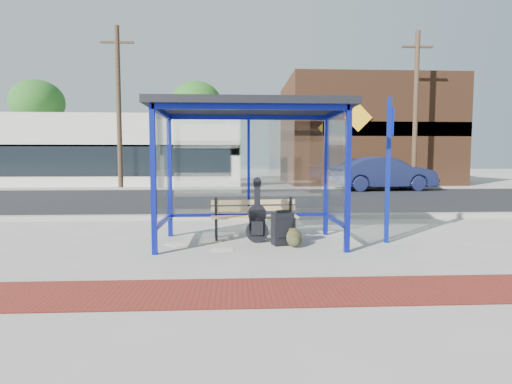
{
  "coord_description": "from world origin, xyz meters",
  "views": [
    {
      "loc": [
        -0.25,
        -6.88,
        1.45
      ],
      "look_at": [
        0.11,
        0.2,
        0.89
      ],
      "focal_mm": 28.0,
      "sensor_mm": 36.0,
      "label": 1
    }
  ],
  "objects": [
    {
      "name": "tree_right",
      "position": [
        12.5,
        22.0,
        5.45
      ],
      "size": [
        3.6,
        3.6,
        7.03
      ],
      "color": "#4C3826",
      "rests_on": "ground"
    },
    {
      "name": "bench",
      "position": [
        0.1,
        0.51,
        0.43
      ],
      "size": [
        1.63,
        0.5,
        0.76
      ],
      "rotation": [
        0.0,
        0.0,
        0.07
      ],
      "color": "black",
      "rests_on": "ground"
    },
    {
      "name": "curb_far",
      "position": [
        0.0,
        13.1,
        0.06
      ],
      "size": [
        60.0,
        0.25,
        0.12
      ],
      "primitive_type": "cube",
      "color": "gray",
      "rests_on": "ground"
    },
    {
      "name": "newspaper_c",
      "position": [
        -0.66,
        0.26,
        0.0
      ],
      "size": [
        0.43,
        0.36,
        0.01
      ],
      "primitive_type": "cube",
      "rotation": [
        0.0,
        0.0,
        -0.18
      ],
      "color": "white",
      "rests_on": "ground"
    },
    {
      "name": "street_asphalt",
      "position": [
        0.0,
        8.0,
        0.0
      ],
      "size": [
        60.0,
        10.0,
        0.0
      ],
      "primitive_type": "cube",
      "color": "black",
      "rests_on": "ground"
    },
    {
      "name": "storefront_white",
      "position": [
        -9.0,
        17.99,
        2.0
      ],
      "size": [
        18.0,
        6.04,
        4.0
      ],
      "color": "silver",
      "rests_on": "ground"
    },
    {
      "name": "suitcase",
      "position": [
        0.55,
        -0.16,
        0.28
      ],
      "size": [
        0.39,
        0.3,
        0.61
      ],
      "rotation": [
        0.0,
        0.0,
        0.24
      ],
      "color": "black",
      "rests_on": "ground"
    },
    {
      "name": "utility_pole_east",
      "position": [
        9.0,
        13.4,
        4.11
      ],
      "size": [
        1.6,
        0.24,
        8.0
      ],
      "color": "#4C3826",
      "rests_on": "ground"
    },
    {
      "name": "fire_hydrant",
      "position": [
        10.05,
        14.17,
        0.4
      ],
      "size": [
        0.33,
        0.22,
        0.73
      ],
      "rotation": [
        0.0,
        0.0,
        -0.43
      ],
      "color": "#AC100C",
      "rests_on": "ground"
    },
    {
      "name": "tree_mid",
      "position": [
        -3.0,
        22.0,
        5.45
      ],
      "size": [
        3.6,
        3.6,
        7.03
      ],
      "color": "#4C3826",
      "rests_on": "ground"
    },
    {
      "name": "backpack",
      "position": [
        0.73,
        -0.35,
        0.15
      ],
      "size": [
        0.29,
        0.27,
        0.32
      ],
      "rotation": [
        0.0,
        0.0,
        0.15
      ],
      "color": "#2F2E1A",
      "rests_on": "ground"
    },
    {
      "name": "sign_post",
      "position": [
        2.41,
        -0.07,
        1.42
      ],
      "size": [
        0.14,
        0.31,
        2.53
      ],
      "rotation": [
        0.0,
        0.0,
        -0.24
      ],
      "color": "#0D1D93",
      "rests_on": "ground"
    },
    {
      "name": "bus_shelter",
      "position": [
        0.0,
        0.07,
        2.07
      ],
      "size": [
        3.3,
        1.8,
        2.42
      ],
      "color": "#0D1797",
      "rests_on": "ground"
    },
    {
      "name": "parked_car",
      "position": [
        6.9,
        12.1,
        0.81
      ],
      "size": [
        5.05,
        2.17,
        1.62
      ],
      "primitive_type": "imported",
      "rotation": [
        0.0,
        0.0,
        1.67
      ],
      "color": "#1A214A",
      "rests_on": "ground"
    },
    {
      "name": "tree_left",
      "position": [
        -14.0,
        22.0,
        5.45
      ],
      "size": [
        3.6,
        3.6,
        7.03
      ],
      "color": "#4C3826",
      "rests_on": "ground"
    },
    {
      "name": "far_sidewalk",
      "position": [
        0.0,
        15.0,
        0.0
      ],
      "size": [
        60.0,
        4.0,
        0.01
      ],
      "primitive_type": "cube",
      "color": "#B2ADA0",
      "rests_on": "ground"
    },
    {
      "name": "guitar_bag",
      "position": [
        0.13,
        0.09,
        0.4
      ],
      "size": [
        0.4,
        0.12,
        1.08
      ],
      "rotation": [
        0.0,
        0.0,
        -0.01
      ],
      "color": "black",
      "rests_on": "ground"
    },
    {
      "name": "newspaper_a",
      "position": [
        -1.26,
        -0.07,
        0.0
      ],
      "size": [
        0.45,
        0.46,
        0.01
      ],
      "primitive_type": "cube",
      "rotation": [
        0.0,
        0.0,
        -0.86
      ],
      "color": "white",
      "rests_on": "ground"
    },
    {
      "name": "utility_pole_west",
      "position": [
        -6.0,
        13.4,
        4.11
      ],
      "size": [
        1.6,
        0.24,
        8.0
      ],
      "color": "#4C3826",
      "rests_on": "ground"
    },
    {
      "name": "newspaper_b",
      "position": [
        -0.47,
        -0.5,
        0.0
      ],
      "size": [
        0.38,
        0.31,
        0.01
      ],
      "primitive_type": "cube",
      "rotation": [
        0.0,
        0.0,
        0.09
      ],
      "color": "white",
      "rests_on": "ground"
    },
    {
      "name": "curb_near",
      "position": [
        0.0,
        2.9,
        0.06
      ],
      "size": [
        60.0,
        0.25,
        0.12
      ],
      "primitive_type": "cube",
      "color": "gray",
      "rests_on": "ground"
    },
    {
      "name": "brick_paver_strip",
      "position": [
        0.0,
        -2.6,
        0.01
      ],
      "size": [
        60.0,
        1.0,
        0.01
      ],
      "primitive_type": "cube",
      "color": "maroon",
      "rests_on": "ground"
    },
    {
      "name": "storefront_brown",
      "position": [
        8.0,
        18.49,
        3.2
      ],
      "size": [
        10.0,
        7.08,
        6.4
      ],
      "color": "#59331E",
      "rests_on": "ground"
    },
    {
      "name": "ground",
      "position": [
        0.0,
        0.0,
        0.0
      ],
      "size": [
        120.0,
        120.0,
        0.0
      ],
      "primitive_type": "plane",
      "color": "#B2ADA0",
      "rests_on": "ground"
    }
  ]
}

